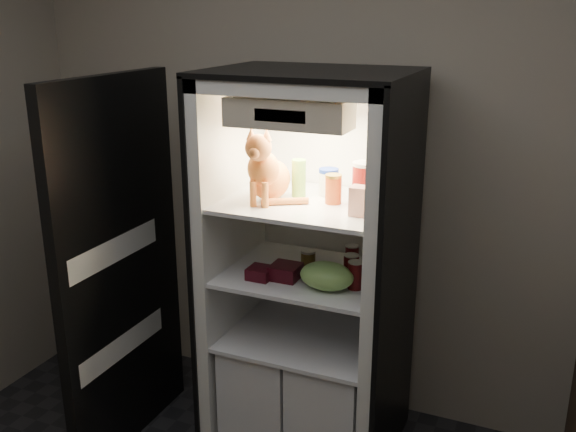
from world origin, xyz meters
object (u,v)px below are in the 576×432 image
mayo_tub (329,182)px  soda_can_a (352,258)px  berry_box_right (285,272)px  soda_can_b (351,268)px  condiment_jar (308,260)px  parmesan_shaker (299,178)px  soda_can_c (355,275)px  berry_box_left (260,273)px  cream_carton (359,201)px  refrigerator (311,295)px  salsa_jar (333,189)px  grape_bag (327,276)px  tabby_cat (267,173)px  pepper_jar (365,184)px

mayo_tub → soda_can_a: mayo_tub is taller
berry_box_right → mayo_tub: bearing=62.5°
soda_can_b → condiment_jar: size_ratio=1.34×
parmesan_shaker → soda_can_c: size_ratio=1.38×
berry_box_left → cream_carton: bearing=5.3°
soda_can_b → condiment_jar: bearing=166.2°
refrigerator → condiment_jar: 0.20m
soda_can_b → parmesan_shaker: bearing=164.7°
salsa_jar → grape_bag: 0.39m
mayo_tub → grape_bag: bearing=-70.4°
salsa_jar → berry_box_left: (-0.29, -0.17, -0.39)m
mayo_tub → cream_carton: 0.32m
condiment_jar → tabby_cat: bearing=-146.9°
grape_bag → soda_can_a: bearing=82.7°
pepper_jar → condiment_jar: size_ratio=2.01×
soda_can_c → berry_box_right: bearing=-176.6°
condiment_jar → berry_box_right: 0.15m
salsa_jar → soda_can_a: salsa_jar is taller
parmesan_shaker → pepper_jar: 0.32m
condiment_jar → mayo_tub: bearing=55.2°
cream_carton → berry_box_left: (-0.45, -0.04, -0.39)m
mayo_tub → salsa_jar: bearing=-60.6°
tabby_cat → soda_can_c: (0.43, -0.01, -0.42)m
mayo_tub → berry_box_right: bearing=-117.5°
soda_can_a → soda_can_b: size_ratio=0.92×
pepper_jar → soda_can_b: size_ratio=1.51×
berry_box_right → parmesan_shaker: bearing=90.9°
mayo_tub → condiment_jar: (-0.06, -0.09, -0.37)m
pepper_jar → berry_box_right: 0.54m
cream_carton → grape_bag: size_ratio=0.52×
soda_can_b → berry_box_right: (-0.29, -0.08, -0.03)m
berry_box_left → mayo_tub: bearing=51.0°
mayo_tub → berry_box_left: 0.53m
pepper_jar → cream_carton: pepper_jar is taller
parmesan_shaker → cream_carton: bearing=-26.1°
soda_can_b → berry_box_left: 0.42m
soda_can_a → cream_carton: bearing=-67.5°
refrigerator → berry_box_left: bearing=-127.4°
soda_can_b → condiment_jar: soda_can_b is taller
salsa_jar → condiment_jar: bearing=170.1°
cream_carton → berry_box_left: cream_carton is taller
parmesan_shaker → tabby_cat: bearing=-128.7°
tabby_cat → soda_can_b: size_ratio=2.73×
mayo_tub → berry_box_right: (-0.12, -0.23, -0.38)m
soda_can_a → berry_box_right: size_ratio=0.91×
pepper_jar → refrigerator: bearing=175.0°
refrigerator → tabby_cat: size_ratio=5.32×
parmesan_shaker → soda_can_b: bearing=-15.3°
tabby_cat → soda_can_a: tabby_cat is taller
soda_can_a → berry_box_right: soda_can_a is taller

